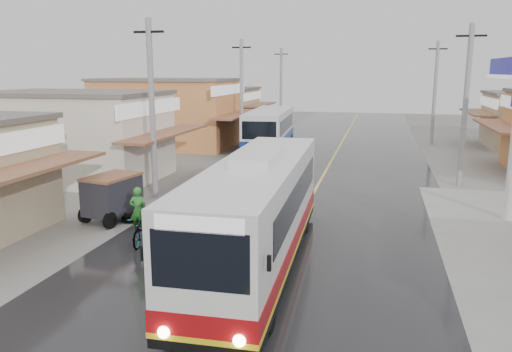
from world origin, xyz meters
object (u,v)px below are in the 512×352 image
at_px(coach_bus, 258,212).
at_px(tyre_stack, 131,216).
at_px(cyclist, 141,225).
at_px(tricycle_near, 112,195).
at_px(second_bus, 270,130).

relative_size(coach_bus, tyre_stack, 14.40).
relative_size(coach_bus, cyclist, 5.50).
relative_size(coach_bus, tricycle_near, 4.31).
height_order(tricycle_near, tyre_stack, tricycle_near).
bearing_deg(coach_bus, second_bus, 99.49).
relative_size(cyclist, tricycle_near, 0.78).
bearing_deg(coach_bus, cyclist, 166.13).
bearing_deg(second_bus, cyclist, -94.55).
bearing_deg(cyclist, second_bus, 79.66).
xyz_separation_m(coach_bus, cyclist, (-4.28, 0.91, -1.00)).
bearing_deg(second_bus, coach_bus, -82.67).
relative_size(second_bus, cyclist, 4.65).
height_order(cyclist, tricycle_near, cyclist).
bearing_deg(tyre_stack, coach_bus, -28.17).
distance_m(cyclist, tricycle_near, 3.27).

